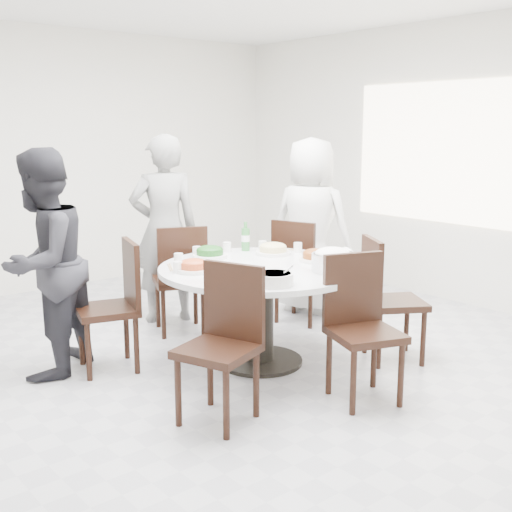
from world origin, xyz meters
TOP-DOWN VIEW (x-y plane):
  - floor at (0.00, 0.00)m, footprint 6.00×6.00m
  - wall_back at (0.00, 3.00)m, footprint 6.00×0.01m
  - wall_right at (3.00, 0.00)m, footprint 0.01×6.00m
  - window at (2.98, 0.00)m, footprint 0.04×2.20m
  - dining_table at (0.34, -0.24)m, footprint 1.50×1.50m
  - chair_ne at (1.33, 0.34)m, footprint 0.54×0.54m
  - chair_n at (0.30, 0.80)m, footprint 0.55×0.55m
  - chair_nw at (-0.60, 0.38)m, footprint 0.52×0.52m
  - chair_sw at (-0.49, -0.82)m, footprint 0.54×0.54m
  - chair_s at (0.42, -1.19)m, footprint 0.54×0.54m
  - chair_se at (1.17, -0.83)m, footprint 0.58×0.58m
  - diner_right at (1.61, 0.52)m, footprint 0.78×0.95m
  - diner_middle at (0.38, 1.16)m, footprint 0.73×0.61m
  - diner_left at (-0.97, 0.59)m, footprint 1.00×0.96m
  - dish_greens at (0.24, 0.26)m, footprint 0.27×0.27m
  - dish_pale at (0.71, 0.04)m, footprint 0.28×0.28m
  - dish_orange at (-0.14, -0.07)m, footprint 0.25×0.25m
  - dish_redbrown at (0.78, -0.37)m, footprint 0.27×0.27m
  - dish_tofu at (-0.10, -0.42)m, footprint 0.28×0.28m
  - rice_bowl at (0.63, -0.69)m, footprint 0.30×0.30m
  - soup_bowl at (0.04, -0.72)m, footprint 0.26×0.26m
  - beverage_bottle at (0.64, 0.31)m, footprint 0.07×0.07m
  - tea_cups at (0.38, 0.35)m, footprint 0.07×0.07m
  - chopsticks at (0.31, 0.46)m, footprint 0.24×0.04m

SIDE VIEW (x-z plane):
  - floor at x=0.00m, z-range -0.01..0.01m
  - dining_table at x=0.34m, z-range 0.00..0.75m
  - chair_ne at x=1.33m, z-range 0.00..0.95m
  - chair_n at x=0.30m, z-range 0.00..0.95m
  - chair_nw at x=-0.60m, z-range 0.00..0.95m
  - chair_sw at x=-0.49m, z-range 0.00..0.95m
  - chair_s at x=0.42m, z-range 0.00..0.95m
  - chair_se at x=1.17m, z-range 0.00..0.95m
  - chopsticks at x=0.31m, z-range 0.75..0.76m
  - dish_redbrown at x=0.78m, z-range 0.75..0.82m
  - dish_orange at x=-0.14m, z-range 0.75..0.82m
  - dish_greens at x=0.24m, z-range 0.75..0.82m
  - dish_tofu at x=-0.10m, z-range 0.75..0.82m
  - dish_pale at x=0.71m, z-range 0.75..0.83m
  - soup_bowl at x=0.04m, z-range 0.75..0.83m
  - tea_cups at x=0.38m, z-range 0.75..0.83m
  - diner_left at x=-0.97m, z-range 0.00..1.62m
  - rice_bowl at x=0.63m, z-range 0.75..0.88m
  - diner_right at x=1.61m, z-range 0.00..1.67m
  - diner_middle at x=0.38m, z-range 0.00..1.70m
  - beverage_bottle at x=0.64m, z-range 0.75..0.99m
  - wall_back at x=0.00m, z-range 0.00..2.80m
  - wall_right at x=3.00m, z-range 0.00..2.80m
  - window at x=2.98m, z-range 0.80..2.20m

